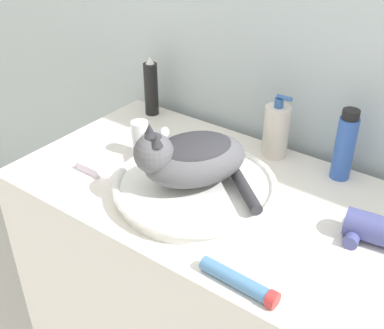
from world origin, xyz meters
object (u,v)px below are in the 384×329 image
object	(u,v)px
soap_pump_bottle	(276,131)
cream_tube	(239,282)
hairspray_can_black	(151,88)
shampoo_bottle_tall	(345,146)
cat	(191,157)
faucet	(143,137)
hair_dryer	(383,232)
soap_bar	(93,167)

from	to	relation	value
soap_pump_bottle	cream_tube	xyz separation A→B (m)	(0.18, -0.49, -0.06)
hairspray_can_black	soap_pump_bottle	distance (m)	0.45
soap_pump_bottle	shampoo_bottle_tall	distance (m)	0.19
cat	soap_pump_bottle	distance (m)	0.31
cat	faucet	world-z (taller)	cat
cat	hairspray_can_black	distance (m)	0.48
hair_dryer	shampoo_bottle_tall	bearing A→B (deg)	123.71
soap_bar	shampoo_bottle_tall	bearing A→B (deg)	33.64
soap_bar	soap_pump_bottle	bearing A→B (deg)	45.87
faucet	soap_bar	distance (m)	0.16
hairspray_can_black	soap_pump_bottle	world-z (taller)	hairspray_can_black
faucet	soap_pump_bottle	distance (m)	0.36
shampoo_bottle_tall	hair_dryer	xyz separation A→B (m)	(0.17, -0.20, -0.06)
cream_tube	hairspray_can_black	bearing A→B (deg)	142.35
shampoo_bottle_tall	cream_tube	bearing A→B (deg)	-90.95
cat	cream_tube	xyz separation A→B (m)	(0.26, -0.19, -0.10)
soap_pump_bottle	hairspray_can_black	bearing A→B (deg)	180.00
cream_tube	soap_bar	xyz separation A→B (m)	(-0.53, 0.13, -0.00)
cat	hair_dryer	bearing A→B (deg)	134.96
hairspray_can_black	soap_bar	distance (m)	0.38
cat	faucet	bearing A→B (deg)	-76.57
soap_bar	hairspray_can_black	bearing A→B (deg)	105.25
cream_tube	soap_bar	size ratio (longest dim) A/B	2.18
shampoo_bottle_tall	soap_pump_bottle	bearing A→B (deg)	-180.00
faucet	hair_dryer	xyz separation A→B (m)	(0.65, 0.03, -0.03)
soap_bar	hair_dryer	bearing A→B (deg)	12.83
faucet	cream_tube	size ratio (longest dim) A/B	0.89
cat	shampoo_bottle_tall	distance (m)	0.40
faucet	soap_pump_bottle	size ratio (longest dim) A/B	0.82
hair_dryer	soap_pump_bottle	bearing A→B (deg)	144.28
hairspray_can_black	cream_tube	world-z (taller)	hairspray_can_black
faucet	hair_dryer	distance (m)	0.65
cat	hair_dryer	size ratio (longest dim) A/B	1.78
hairspray_can_black	soap_bar	xyz separation A→B (m)	(0.10, -0.36, -0.08)
soap_bar	faucet	bearing A→B (deg)	63.75
hair_dryer	soap_bar	distance (m)	0.73
soap_pump_bottle	cream_tube	distance (m)	0.52
hair_dryer	cat	bearing A→B (deg)	-174.15
shampoo_bottle_tall	hairspray_can_black	bearing A→B (deg)	180.00
hair_dryer	soap_bar	bearing A→B (deg)	-174.29
cat	hair_dryer	xyz separation A→B (m)	(0.44, 0.10, -0.08)
shampoo_bottle_tall	hair_dryer	world-z (taller)	shampoo_bottle_tall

